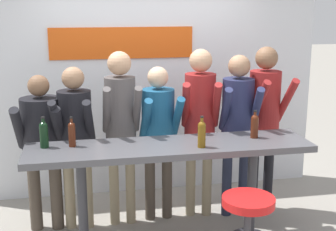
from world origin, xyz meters
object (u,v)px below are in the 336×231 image
(person_left, at_px, (75,130))
(wine_bottle_1, at_px, (44,133))
(person_center_right, at_px, (200,113))
(tasting_table, at_px, (170,160))
(wine_bottle_2, at_px, (255,125))
(person_center_left, at_px, (121,118))
(wine_bottle_3, at_px, (72,133))
(wine_bottle_0, at_px, (202,133))
(bar_stool, at_px, (247,224))
(person_center, at_px, (158,127))
(person_right, at_px, (238,117))
(person_far_left, at_px, (42,137))
(person_far_right, at_px, (264,110))

(person_left, bearing_deg, wine_bottle_1, -113.81)
(person_center_right, bearing_deg, person_left, -166.13)
(tasting_table, height_order, person_left, person_left)
(person_left, bearing_deg, wine_bottle_2, -8.48)
(person_center_left, relative_size, wine_bottle_3, 6.65)
(wine_bottle_0, bearing_deg, wine_bottle_2, 18.75)
(bar_stool, distance_m, person_center_right, 1.42)
(tasting_table, xyz_separation_m, person_left, (-0.85, 0.56, 0.17))
(wine_bottle_3, bearing_deg, person_center_left, 43.90)
(tasting_table, relative_size, wine_bottle_0, 9.10)
(wine_bottle_1, bearing_deg, person_center_left, 31.65)
(person_center, height_order, person_right, person_right)
(person_left, xyz_separation_m, person_center_left, (0.45, 0.01, 0.11))
(person_far_left, xyz_separation_m, wine_bottle_1, (0.06, -0.47, 0.17))
(tasting_table, height_order, wine_bottle_0, wine_bottle_0)
(tasting_table, xyz_separation_m, person_center_left, (-0.39, 0.57, 0.28))
(person_right, distance_m, person_far_right, 0.33)
(wine_bottle_0, distance_m, wine_bottle_3, 1.16)
(wine_bottle_2, bearing_deg, bar_stool, -113.59)
(person_center_right, bearing_deg, wine_bottle_1, -151.14)
(bar_stool, xyz_separation_m, person_far_right, (0.63, 1.24, 0.66))
(person_far_left, xyz_separation_m, person_right, (2.01, -0.05, 0.12))
(person_left, distance_m, person_center, 0.85)
(person_center_right, height_order, person_right, person_center_right)
(person_right, xyz_separation_m, wine_bottle_2, (-0.00, -0.48, 0.04))
(person_center, height_order, wine_bottle_3, person_center)
(person_left, bearing_deg, person_center, 12.01)
(person_right, height_order, person_far_right, person_far_right)
(tasting_table, distance_m, wine_bottle_1, 1.16)
(bar_stool, xyz_separation_m, person_left, (-1.38, 1.20, 0.56))
(wine_bottle_2, bearing_deg, person_far_right, 59.17)
(wine_bottle_0, distance_m, wine_bottle_2, 0.60)
(tasting_table, distance_m, person_center, 0.64)
(person_center, xyz_separation_m, wine_bottle_0, (0.26, -0.75, 0.13))
(wine_bottle_1, height_order, wine_bottle_2, wine_bottle_1)
(person_center_right, relative_size, person_far_right, 0.99)
(tasting_table, relative_size, wine_bottle_3, 9.51)
(wine_bottle_3, bearing_deg, wine_bottle_2, -1.68)
(bar_stool, height_order, person_center, person_center)
(person_far_right, bearing_deg, person_far_left, 174.75)
(person_far_left, distance_m, wine_bottle_3, 0.60)
(person_center_left, bearing_deg, tasting_table, -55.03)
(tasting_table, distance_m, bar_stool, 0.91)
(person_far_left, distance_m, wine_bottle_0, 1.62)
(wine_bottle_2, bearing_deg, person_right, 89.94)
(person_center_left, relative_size, person_far_right, 0.99)
(wine_bottle_2, bearing_deg, wine_bottle_0, -161.25)
(tasting_table, bearing_deg, person_right, 33.05)
(person_center_left, distance_m, wine_bottle_1, 0.85)
(person_center_left, height_order, person_right, person_center_left)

